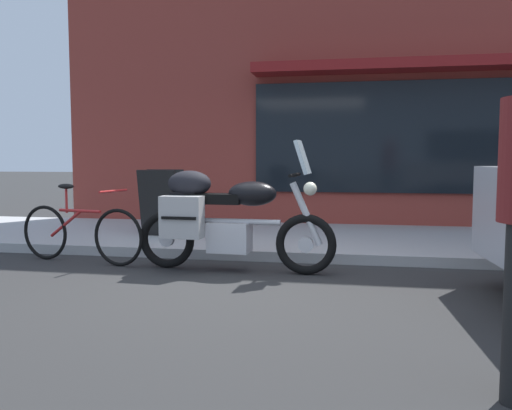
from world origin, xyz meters
name	(u,v)px	position (x,y,z in m)	size (l,w,h in m)	color
ground_plane	(240,283)	(0.00, 0.00, 0.00)	(80.00, 80.00, 0.00)	#2C2C2C
touring_motorcycle	(222,215)	(-0.31, 0.52, 0.60)	(2.18, 0.63, 1.40)	black
parked_bicycle	(80,232)	(-2.04, 0.68, 0.36)	(1.68, 0.53, 0.92)	black
sandwich_board_sign	(161,203)	(-1.61, 2.16, 0.59)	(0.55, 0.41, 0.93)	black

